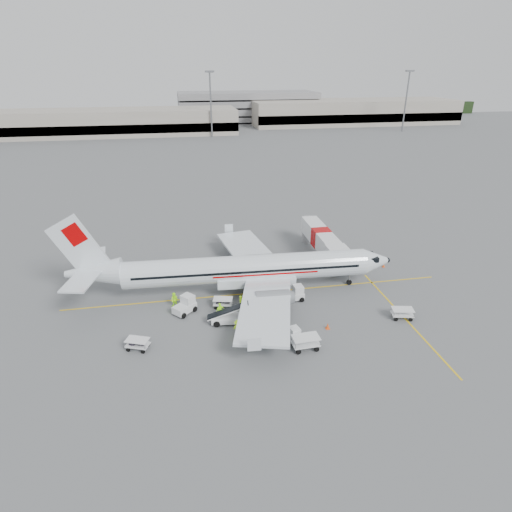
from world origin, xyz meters
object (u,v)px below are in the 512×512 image
object	(u,v)px
belt_loader	(230,311)
tug_aft	(184,305)
aircraft	(247,252)
tug_fore	(294,293)
tug_mid	(290,335)
jet_bridge	(321,244)

from	to	relation	value
belt_loader	tug_aft	xyz separation A→B (m)	(-4.56, 2.72, -0.44)
aircraft	tug_fore	xyz separation A→B (m)	(4.83, -2.94, -4.18)
aircraft	belt_loader	xyz separation A→B (m)	(-2.77, -6.20, -3.67)
aircraft	tug_fore	bearing A→B (deg)	-28.63
tug_fore	tug_mid	size ratio (longest dim) A/B	1.17
tug_fore	tug_aft	distance (m)	12.17
belt_loader	tug_aft	bearing A→B (deg)	155.36
tug_mid	tug_aft	xyz separation A→B (m)	(-9.76, 7.17, 0.19)
tug_aft	belt_loader	bearing A→B (deg)	-73.14
aircraft	tug_aft	world-z (taller)	aircraft
tug_fore	tug_mid	xyz separation A→B (m)	(-2.40, -7.71, -0.12)
jet_bridge	belt_loader	bearing A→B (deg)	-135.50
tug_fore	tug_mid	distance (m)	8.07
tug_fore	aircraft	bearing A→B (deg)	145.66
jet_bridge	tug_mid	world-z (taller)	jet_bridge
tug_mid	aircraft	bearing A→B (deg)	89.74
aircraft	belt_loader	size ratio (longest dim) A/B	7.17
jet_bridge	tug_fore	distance (m)	12.61
aircraft	tug_fore	distance (m)	7.03
aircraft	tug_fore	size ratio (longest dim) A/B	16.23
aircraft	tug_aft	bearing A→B (deg)	-151.93
tug_aft	aircraft	bearing A→B (deg)	-16.95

